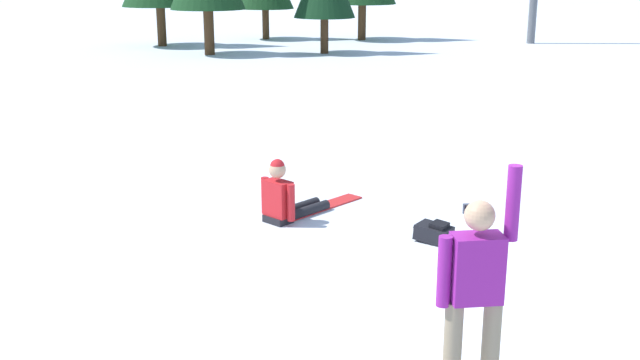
{
  "coord_description": "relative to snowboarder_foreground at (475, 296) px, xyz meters",
  "views": [
    {
      "loc": [
        -3.98,
        -6.09,
        3.49
      ],
      "look_at": [
        -1.18,
        2.2,
        1.0
      ],
      "focal_mm": 42.51,
      "sensor_mm": 36.0,
      "label": 1
    }
  ],
  "objects": [
    {
      "name": "ground_plane",
      "position": [
        1.05,
        1.25,
        -0.96
      ],
      "size": [
        800.0,
        800.0,
        0.0
      ],
      "primitive_type": "plane",
      "color": "silver"
    },
    {
      "name": "snowboarder_foreground",
      "position": [
        0.0,
        0.0,
        0.0
      ],
      "size": [
        1.5,
        0.57,
        2.03
      ],
      "color": "yellow",
      "rests_on": "ground_plane"
    },
    {
      "name": "snowboarder_midground",
      "position": [
        -0.1,
        5.0,
        -0.65
      ],
      "size": [
        1.75,
        1.2,
        0.92
      ],
      "color": "black",
      "rests_on": "ground_plane"
    },
    {
      "name": "backpack_black",
      "position": [
        1.47,
        3.52,
        -0.84
      ],
      "size": [
        0.53,
        0.56,
        0.28
      ],
      "color": "black",
      "rests_on": "ground_plane"
    }
  ]
}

